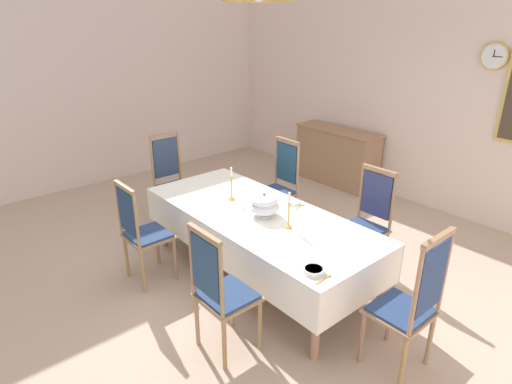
% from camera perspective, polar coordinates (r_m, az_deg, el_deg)
% --- Properties ---
extents(ground, '(7.65, 6.13, 0.04)m').
position_cam_1_polar(ground, '(4.68, 0.18, -11.17)').
color(ground, '#BAA28E').
extents(back_wall, '(7.65, 0.08, 3.38)m').
position_cam_1_polar(back_wall, '(6.44, 22.26, 12.94)').
color(back_wall, beige).
rests_on(back_wall, ground).
extents(left_wall, '(0.08, 6.13, 3.38)m').
position_cam_1_polar(left_wall, '(7.34, -20.53, 14.15)').
color(left_wall, silver).
rests_on(left_wall, ground).
extents(dining_table, '(2.62, 1.08, 0.73)m').
position_cam_1_polar(dining_table, '(4.35, 0.27, -3.61)').
color(dining_table, '#927C5C').
rests_on(dining_table, ground).
extents(tablecloth, '(2.64, 1.10, 0.39)m').
position_cam_1_polar(tablecloth, '(4.36, 0.27, -3.91)').
color(tablecloth, white).
rests_on(tablecloth, dining_table).
extents(chair_south_a, '(0.44, 0.42, 1.10)m').
position_cam_1_polar(chair_south_a, '(4.46, -14.96, -5.01)').
color(chair_south_a, '#9F7251').
rests_on(chair_south_a, ground).
extents(chair_north_a, '(0.44, 0.42, 1.16)m').
position_cam_1_polar(chair_north_a, '(5.43, 3.12, 1.04)').
color(chair_north_a, '#A17859').
rests_on(chair_north_a, ground).
extents(chair_south_b, '(0.44, 0.42, 1.14)m').
position_cam_1_polar(chair_south_b, '(3.44, -4.77, -12.85)').
color(chair_south_b, '#A07057').
rests_on(chair_south_b, ground).
extents(chair_north_b, '(0.44, 0.42, 1.14)m').
position_cam_1_polar(chair_north_b, '(4.64, 14.57, -3.67)').
color(chair_north_b, '#997758').
rests_on(chair_north_b, ground).
extents(chair_head_west, '(0.42, 0.44, 1.18)m').
position_cam_1_polar(chair_head_west, '(5.68, -11.12, 1.70)').
color(chair_head_west, '#8F704C').
rests_on(chair_head_west, ground).
extents(chair_head_east, '(0.42, 0.44, 1.22)m').
position_cam_1_polar(chair_head_east, '(3.44, 19.90, -13.70)').
color(chair_head_east, '#906B56').
rests_on(chair_head_east, ground).
extents(soup_tureen, '(0.30, 0.30, 0.24)m').
position_cam_1_polar(soup_tureen, '(4.21, 1.08, -1.71)').
color(soup_tureen, silver).
rests_on(soup_tureen, tablecloth).
extents(candlestick_west, '(0.07, 0.07, 0.37)m').
position_cam_1_polar(candlestick_west, '(4.57, -3.28, 0.71)').
color(candlestick_west, gold).
rests_on(candlestick_west, tablecloth).
extents(candlestick_east, '(0.07, 0.07, 0.36)m').
position_cam_1_polar(candlestick_east, '(3.97, 4.39, -2.89)').
color(candlestick_east, gold).
rests_on(candlestick_east, tablecloth).
extents(bowl_near_left, '(0.17, 0.17, 0.04)m').
position_cam_1_polar(bowl_near_left, '(3.38, 7.68, -10.25)').
color(bowl_near_left, silver).
rests_on(bowl_near_left, tablecloth).
extents(bowl_near_right, '(0.15, 0.15, 0.03)m').
position_cam_1_polar(bowl_near_right, '(4.52, 4.99, -1.37)').
color(bowl_near_right, silver).
rests_on(bowl_near_right, tablecloth).
extents(spoon_primary, '(0.03, 0.18, 0.01)m').
position_cam_1_polar(spoon_primary, '(3.34, 9.42, -11.08)').
color(spoon_primary, gold).
rests_on(spoon_primary, tablecloth).
extents(spoon_secondary, '(0.05, 0.18, 0.01)m').
position_cam_1_polar(spoon_secondary, '(4.48, 6.11, -1.82)').
color(spoon_secondary, gold).
rests_on(spoon_secondary, tablecloth).
extents(sideboard, '(1.44, 0.48, 0.90)m').
position_cam_1_polar(sideboard, '(7.12, 10.69, 4.70)').
color(sideboard, '#987455').
rests_on(sideboard, ground).
extents(mounted_clock, '(0.32, 0.06, 0.32)m').
position_cam_1_polar(mounted_clock, '(6.01, 29.18, 15.49)').
color(mounted_clock, '#D1B251').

